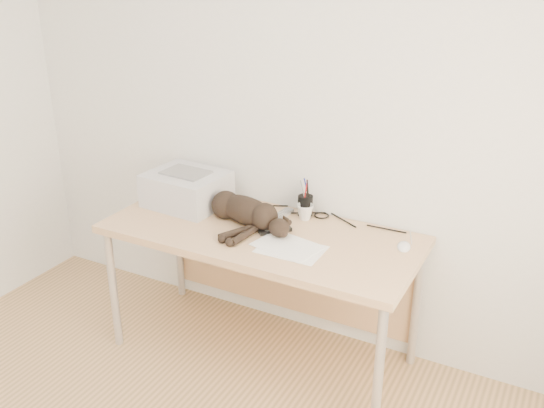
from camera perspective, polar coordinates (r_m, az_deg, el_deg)
The scene contains 11 objects.
wall_back at distance 3.17m, azimuth 2.02°, elevation 9.13°, with size 3.50×3.50×0.00m, color white.
desk at distance 3.18m, azimuth -0.32°, elevation -4.14°, with size 1.60×0.70×0.74m.
printer at distance 3.37m, azimuth -8.02°, elevation 1.45°, with size 0.43×0.37×0.19m.
papers at distance 2.89m, azimuth 1.63°, elevation -4.11°, with size 0.35×0.27×0.01m.
cat at distance 3.12m, azimuth -2.77°, elevation -0.69°, with size 0.66×0.41×0.15m.
mug at distance 3.17m, azimuth 3.12°, elevation -0.76°, with size 0.09×0.09×0.08m, color silver.
pen_cup at distance 3.22m, azimuth 3.15°, elevation -0.10°, with size 0.08×0.08×0.21m.
remote_grey at distance 3.21m, azimuth 0.89°, elevation -1.03°, with size 0.05×0.17×0.02m, color slate.
remote_black at distance 3.04m, azimuth 0.29°, elevation -2.49°, with size 0.05×0.17×0.02m, color black.
mouse at distance 2.95m, azimuth 12.33°, elevation -3.74°, with size 0.06×0.11×0.04m, color white.
cable_tangle at distance 3.30m, azimuth 1.51°, elevation -0.42°, with size 1.36×0.08×0.01m, color black, non-canonical shape.
Camera 1 is at (1.34, -1.02, 2.06)m, focal length 40.00 mm.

